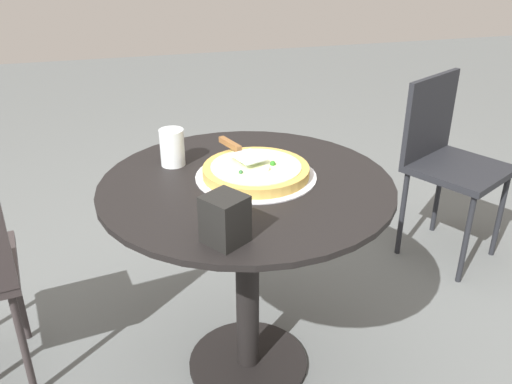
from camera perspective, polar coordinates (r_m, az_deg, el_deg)
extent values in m
plane|color=#5B5F5F|center=(2.02, -0.82, -17.43)|extent=(10.00, 10.00, 0.00)
cylinder|color=black|center=(1.62, -0.98, 0.74)|extent=(0.87, 0.87, 0.02)
cylinder|color=black|center=(1.80, -0.90, -9.25)|extent=(0.08, 0.08, 0.67)
cylinder|color=black|center=(2.02, -0.83, -17.24)|extent=(0.41, 0.41, 0.02)
cylinder|color=silver|center=(1.65, 0.00, 1.66)|extent=(0.36, 0.36, 0.00)
cylinder|color=#BF9947|center=(1.64, 0.00, 2.19)|extent=(0.32, 0.32, 0.03)
cylinder|color=beige|center=(1.63, 0.00, 2.71)|extent=(0.27, 0.27, 0.00)
sphere|color=#296F20|center=(1.64, 1.75, 2.98)|extent=(0.02, 0.02, 0.02)
sphere|color=silver|center=(1.64, -0.88, 3.11)|extent=(0.02, 0.02, 0.02)
sphere|color=silver|center=(1.60, 1.07, 2.45)|extent=(0.02, 0.02, 0.02)
sphere|color=beige|center=(1.66, -1.71, 3.38)|extent=(0.02, 0.02, 0.02)
sphere|color=#2D6434|center=(1.58, -1.60, 2.08)|extent=(0.01, 0.01, 0.01)
sphere|color=#346429|center=(1.72, -0.81, 4.16)|extent=(0.02, 0.02, 0.02)
cube|color=silver|center=(1.65, -0.79, 3.69)|extent=(0.12, 0.11, 0.00)
cube|color=brown|center=(1.73, -2.71, 5.02)|extent=(0.11, 0.05, 0.02)
cylinder|color=white|center=(1.73, -8.71, 4.61)|extent=(0.08, 0.08, 0.12)
cube|color=black|center=(1.29, -3.25, -2.86)|extent=(0.13, 0.13, 0.12)
cylinder|color=#322B2C|center=(2.17, -23.51, -9.57)|extent=(0.02, 0.02, 0.41)
cylinder|color=#322B2C|center=(1.93, -23.02, -14.53)|extent=(0.02, 0.02, 0.41)
cube|color=black|center=(2.54, 20.38, 2.24)|extent=(0.50, 0.50, 0.03)
cube|color=black|center=(2.54, 17.66, 7.51)|extent=(0.20, 0.34, 0.36)
cylinder|color=black|center=(2.71, 24.03, -2.21)|extent=(0.02, 0.02, 0.42)
cylinder|color=black|center=(2.45, 21.01, -4.65)|extent=(0.02, 0.02, 0.42)
cylinder|color=black|center=(2.81, 18.41, -0.07)|extent=(0.02, 0.02, 0.42)
cylinder|color=black|center=(2.57, 14.97, -2.18)|extent=(0.02, 0.02, 0.42)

